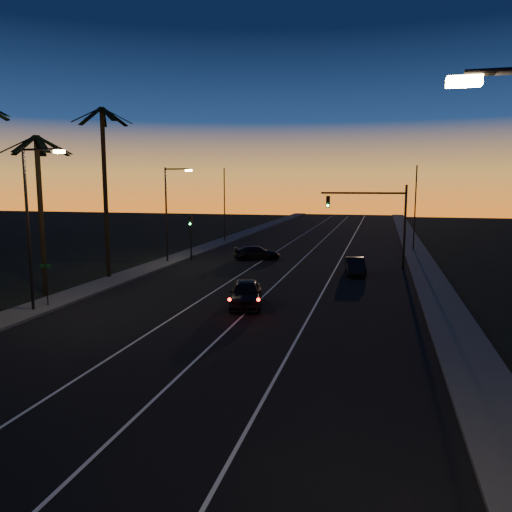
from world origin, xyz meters
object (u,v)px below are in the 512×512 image
(right_car, at_px, (355,266))
(cross_car, at_px, (257,253))
(lead_car, at_px, (246,293))
(signal_mast, at_px, (376,211))

(right_car, distance_m, cross_car, 11.02)
(cross_car, bearing_deg, lead_car, -77.98)
(right_car, bearing_deg, cross_car, 148.30)
(signal_mast, relative_size, lead_car, 1.35)
(signal_mast, xyz_separation_m, lead_car, (-7.05, -15.80, -4.01))
(signal_mast, xyz_separation_m, right_car, (-1.42, -3.94, -4.10))
(cross_car, bearing_deg, right_car, -31.70)
(signal_mast, bearing_deg, cross_car, 170.29)
(lead_car, xyz_separation_m, cross_car, (-3.76, 17.64, -0.12))
(signal_mast, relative_size, cross_car, 1.48)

